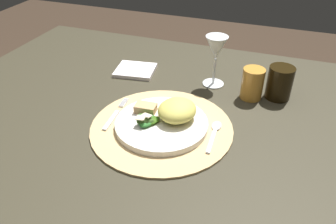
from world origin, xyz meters
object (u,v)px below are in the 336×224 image
(fork, at_px, (115,115))
(spoon, at_px, (215,131))
(amber_tumbler, at_px, (252,84))
(dining_table, at_px, (147,147))
(dark_tumbler, at_px, (280,83))
(napkin, at_px, (135,70))
(dinner_plate, at_px, (162,124))
(wine_glass, at_px, (216,50))

(fork, height_order, spoon, spoon)
(amber_tumbler, bearing_deg, dining_table, -140.60)
(dining_table, bearing_deg, amber_tumbler, 39.40)
(dining_table, xyz_separation_m, fork, (-0.08, -0.02, 0.11))
(amber_tumbler, distance_m, dark_tumbler, 0.08)
(spoon, bearing_deg, napkin, 143.75)
(dinner_plate, bearing_deg, dark_tumbler, 44.19)
(fork, relative_size, wine_glass, 0.98)
(spoon, distance_m, amber_tumbler, 0.22)
(fork, distance_m, napkin, 0.28)
(fork, xyz_separation_m, wine_glass, (0.21, 0.27, 0.11))
(dark_tumbler, bearing_deg, napkin, 179.25)
(fork, relative_size, dark_tumbler, 1.60)
(amber_tumbler, xyz_separation_m, dark_tumbler, (0.08, 0.03, 0.00))
(spoon, bearing_deg, amber_tumbler, 73.95)
(wine_glass, bearing_deg, dark_tumbler, -3.51)
(fork, bearing_deg, spoon, 4.60)
(dining_table, bearing_deg, napkin, 120.36)
(amber_tumbler, bearing_deg, dinner_plate, -129.90)
(dinner_plate, relative_size, napkin, 1.88)
(spoon, relative_size, wine_glass, 0.83)
(dinner_plate, height_order, napkin, dinner_plate)
(dark_tumbler, bearing_deg, dinner_plate, -135.81)
(fork, bearing_deg, amber_tumbler, 34.78)
(fork, relative_size, napkin, 1.23)
(dining_table, bearing_deg, wine_glass, 62.63)
(dinner_plate, xyz_separation_m, napkin, (-0.20, 0.27, -0.01))
(wine_glass, distance_m, dark_tumbler, 0.21)
(dinner_plate, bearing_deg, wine_glass, 75.26)
(dining_table, distance_m, dinner_plate, 0.13)
(dinner_plate, distance_m, spoon, 0.14)
(amber_tumbler, bearing_deg, fork, -145.22)
(dark_tumbler, bearing_deg, dining_table, -144.19)
(dining_table, distance_m, wine_glass, 0.36)
(napkin, xyz_separation_m, dark_tumbler, (0.47, -0.01, 0.04))
(dining_table, xyz_separation_m, amber_tumbler, (0.25, 0.21, 0.15))
(wine_glass, bearing_deg, amber_tumbler, -18.28)
(dining_table, height_order, wine_glass, wine_glass)
(spoon, relative_size, dark_tumbler, 1.36)
(dining_table, relative_size, dinner_plate, 5.50)
(dinner_plate, distance_m, fork, 0.14)
(napkin, relative_size, dark_tumbler, 1.30)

